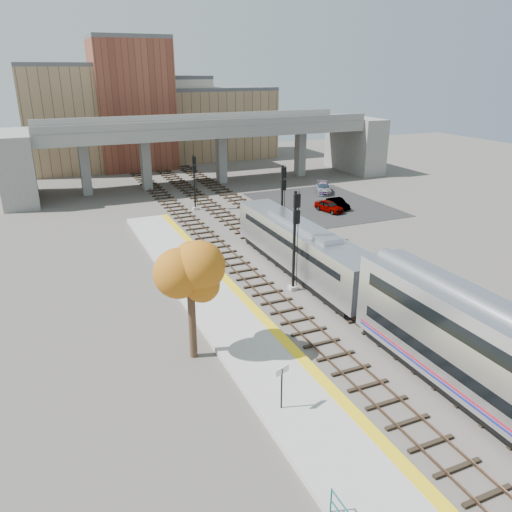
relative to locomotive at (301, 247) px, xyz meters
name	(u,v)px	position (x,y,z in m)	size (l,w,h in m)	color
ground	(357,327)	(-1.00, -9.56, -2.28)	(160.00, 160.00, 0.00)	#47423D
platform	(255,348)	(-8.25, -9.56, -2.10)	(4.50, 60.00, 0.35)	#9E9E99
yellow_strip	(283,339)	(-6.35, -9.56, -1.92)	(0.70, 60.00, 0.01)	yellow
tracks	(284,260)	(-0.07, 2.94, -2.20)	(10.70, 95.00, 0.25)	black
overpass	(207,143)	(3.92, 35.44, 3.53)	(54.00, 12.00, 9.50)	slate
buildings_far	(148,116)	(0.26, 57.01, 5.60)	(43.00, 21.00, 20.60)	#967A57
parking_lot	(322,204)	(13.00, 18.44, -2.26)	(14.00, 18.00, 0.04)	black
locomotive	(301,247)	(0.00, 0.00, 0.00)	(3.02, 19.05, 4.10)	#A8AAB2
signal_mast_near	(295,241)	(-2.10, -2.75, 1.63)	(0.60, 0.64, 7.66)	#9E9E99
signal_mast_mid	(282,204)	(2.00, 7.52, 1.51)	(0.60, 0.64, 7.47)	#9E9E99
signal_mast_far	(195,184)	(-2.10, 22.27, 0.82)	(0.60, 0.64, 6.48)	#9E9E99
station_sign	(282,379)	(-9.38, -15.37, -0.30)	(0.86, 0.36, 2.27)	black
tree	(190,276)	(-11.75, -8.67, 2.84)	(3.60, 3.60, 6.90)	#382619
car_a	(329,206)	(11.94, 15.11, -1.58)	(1.54, 3.84, 1.31)	#99999E
car_b	(338,203)	(13.64, 15.90, -1.63)	(1.29, 3.70, 1.22)	#99999E
car_c	(323,188)	(16.17, 23.51, -1.58)	(1.84, 4.53, 1.32)	#99999E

